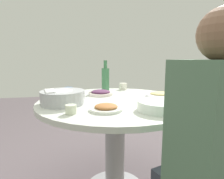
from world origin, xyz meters
name	(u,v)px	position (x,y,z in m)	size (l,w,h in m)	color
round_dining_table	(115,123)	(0.00, 0.00, 0.56)	(1.10, 1.10, 0.73)	#99999E
rice_bowl	(63,97)	(0.36, 0.05, 0.78)	(0.29, 0.29, 0.10)	#B2B5BA
soup_bowl	(160,106)	(-0.20, 0.32, 0.76)	(0.27, 0.29, 0.06)	white
dish_eggplant	(101,93)	(0.08, -0.22, 0.75)	(0.21, 0.21, 0.04)	silver
dish_stirfry	(106,108)	(0.11, 0.26, 0.75)	(0.19, 0.19, 0.04)	white
dish_noodles	(160,95)	(-0.38, -0.05, 0.75)	(0.23, 0.23, 0.04)	white
green_bottle	(105,78)	(0.00, -0.44, 0.84)	(0.07, 0.07, 0.28)	#3B754A
tea_cup_near	(71,109)	(0.31, 0.29, 0.76)	(0.06, 0.06, 0.05)	beige
tea_cup_far	(68,92)	(0.34, -0.19, 0.77)	(0.07, 0.07, 0.07)	#305999
tea_cup_side	(123,86)	(-0.18, -0.46, 0.76)	(0.08, 0.08, 0.06)	silver
diner_left	(217,131)	(-0.23, 0.74, 0.77)	(0.41, 0.42, 0.76)	#2D333D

